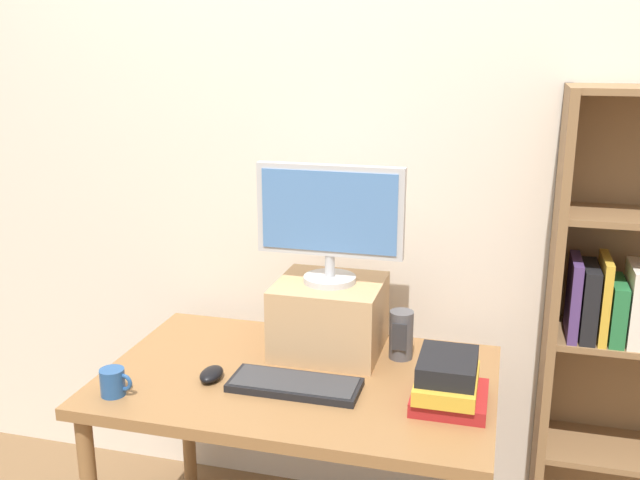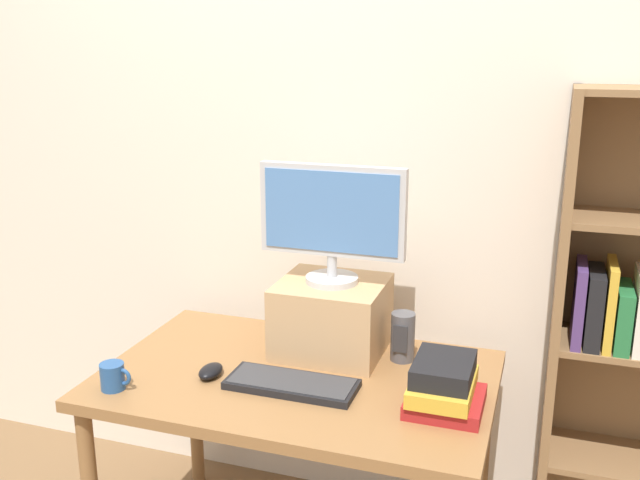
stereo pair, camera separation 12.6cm
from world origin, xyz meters
TOP-DOWN VIEW (x-y plane):
  - back_wall at (0.00, 0.51)m, footprint 7.00×0.08m
  - desk at (0.00, 0.00)m, footprint 1.20×0.76m
  - riser_box at (0.05, 0.20)m, footprint 0.34×0.32m
  - computer_monitor at (0.05, 0.20)m, footprint 0.47×0.17m
  - keyboard at (0.02, -0.09)m, footprint 0.39×0.16m
  - computer_mouse at (-0.25, -0.10)m, footprint 0.06×0.10m
  - book_stack at (0.46, -0.06)m, footprint 0.21×0.25m
  - coffee_mug at (-0.48, -0.26)m, footprint 0.10×0.07m
  - desk_speaker at (0.28, 0.21)m, footprint 0.08×0.08m

SIDE VIEW (x-z plane):
  - desk at x=0.00m, z-range 0.28..0.98m
  - keyboard at x=0.02m, z-range 0.71..0.73m
  - computer_mouse at x=-0.25m, z-range 0.71..0.74m
  - coffee_mug at x=-0.48m, z-range 0.71..0.79m
  - book_stack at x=0.46m, z-range 0.70..0.84m
  - desk_speaker at x=0.28m, z-range 0.71..0.87m
  - riser_box at x=0.05m, z-range 0.71..0.95m
  - computer_monitor at x=0.05m, z-range 0.97..1.35m
  - back_wall at x=0.00m, z-range 0.00..2.60m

